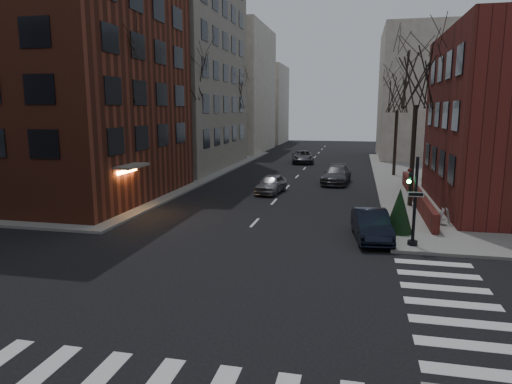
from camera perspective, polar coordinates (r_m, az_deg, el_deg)
ground at (r=14.49m, az=-11.06°, el=-15.23°), size 160.00×160.00×0.00m
sidewalk_far_left at (r=54.58m, az=-26.68°, el=2.78°), size 44.00×44.00×0.15m
building_left_brick at (r=35.39m, az=-24.47°, el=13.96°), size 15.00×15.00×18.00m
building_left_tan at (r=51.69m, az=-14.06°, el=18.71°), size 18.00×18.00×28.00m
low_wall_right at (r=31.66m, az=19.41°, el=-0.37°), size 0.35×16.00×1.00m
building_distant_la at (r=70.02m, az=-4.51°, el=12.58°), size 14.00×16.00×18.00m
building_distant_ra at (r=62.69m, az=21.78°, el=11.25°), size 14.00×14.00×16.00m
building_distant_lb at (r=85.92m, az=0.18°, el=10.86°), size 10.00×12.00×14.00m
traffic_signal at (r=21.51m, az=19.06°, el=-1.77°), size 0.76×0.44×4.00m
tree_left_a at (r=29.65m, az=-16.65°, el=14.29°), size 4.18×4.18×10.26m
tree_left_b at (r=40.59m, az=-8.21°, el=14.05°), size 4.40×4.40×10.80m
tree_left_c at (r=53.86m, az=-2.81°, el=12.25°), size 3.96×3.96×9.72m
tree_right_a at (r=30.17m, az=19.52°, el=13.22°), size 3.96×3.96×9.72m
tree_right_b at (r=44.08m, az=17.33°, el=11.67°), size 3.74×3.74×9.18m
streetlamp_near at (r=36.60m, az=-9.36°, el=7.11°), size 0.36×0.36×6.28m
streetlamp_far at (r=55.65m, az=-1.63°, el=8.30°), size 0.36×0.36×6.28m
parked_sedan at (r=22.62m, az=14.22°, el=-4.04°), size 2.05×4.51×1.43m
car_lane_silver at (r=34.09m, az=1.90°, el=1.01°), size 2.06×4.21×1.38m
car_lane_gray at (r=39.02m, az=10.01°, el=2.13°), size 2.53×5.32×1.50m
car_lane_far at (r=53.67m, az=5.86°, el=4.41°), size 3.09×5.48×1.45m
sandwich_board at (r=26.29m, az=22.51°, el=-2.82°), size 0.40×0.55×0.86m
evergreen_shrub at (r=23.61m, az=17.49°, el=-2.21°), size 1.60×1.60×2.25m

